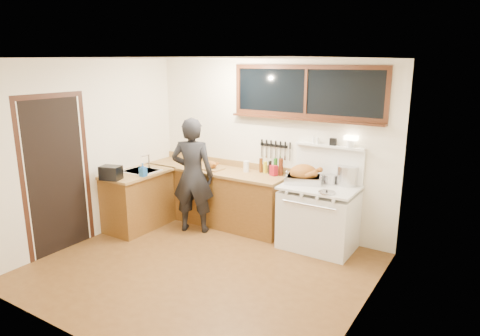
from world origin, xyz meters
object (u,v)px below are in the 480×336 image
Objects in this scene: man at (193,176)px; roast_turkey at (304,175)px; vintage_stove at (319,216)px; cutting_board at (211,166)px.

man reaches higher than roast_turkey.
vintage_stove is 0.90× the size of man.
man is 0.43m from cutting_board.
man is at bearing -163.00° from roast_turkey.
roast_turkey is (1.56, 0.07, 0.05)m from cutting_board.
cutting_board is 1.56m from roast_turkey.
vintage_stove is at bearing 0.87° from cutting_board.
cutting_board is at bearing 83.46° from man.
vintage_stove is 2.65× the size of roast_turkey.
man is 4.71× the size of cutting_board.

